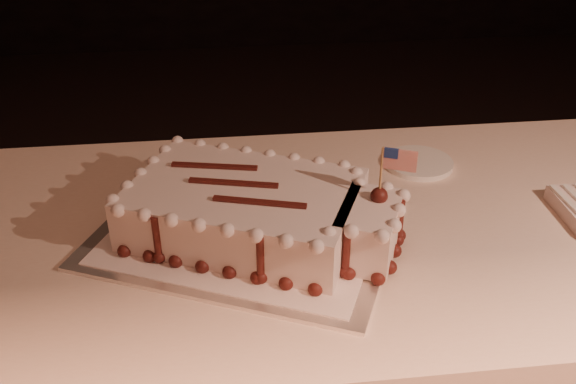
{
  "coord_description": "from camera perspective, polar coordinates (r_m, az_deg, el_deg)",
  "views": [
    {
      "loc": [
        -0.15,
        -0.41,
        1.43
      ],
      "look_at": [
        -0.03,
        0.58,
        0.84
      ],
      "focal_mm": 40.0,
      "sensor_mm": 36.0,
      "label": 1
    }
  ],
  "objects": [
    {
      "name": "banquet_table",
      "position": [
        1.47,
        1.27,
        -15.15
      ],
      "size": [
        2.4,
        0.8,
        0.75
      ],
      "primitive_type": "cube",
      "color": "beige",
      "rests_on": "ground"
    },
    {
      "name": "doily",
      "position": [
        1.2,
        -3.82,
        -3.47
      ],
      "size": [
        0.58,
        0.53,
        0.0
      ],
      "primitive_type": "cube",
      "rotation": [
        0.0,
        0.0,
        -0.42
      ],
      "color": "white",
      "rests_on": "cake_board"
    },
    {
      "name": "sheet_cake",
      "position": [
        1.16,
        -2.59,
        -1.71
      ],
      "size": [
        0.53,
        0.42,
        0.2
      ],
      "color": "silver",
      "rests_on": "doily"
    },
    {
      "name": "side_plate",
      "position": [
        1.46,
        11.51,
        2.56
      ],
      "size": [
        0.15,
        0.15,
        0.01
      ],
      "primitive_type": "cylinder",
      "color": "white",
      "rests_on": "banquet_table"
    },
    {
      "name": "cake_board",
      "position": [
        1.2,
        -3.81,
        -3.67
      ],
      "size": [
        0.65,
        0.58,
        0.01
      ],
      "primitive_type": "cube",
      "rotation": [
        0.0,
        0.0,
        -0.42
      ],
      "color": "silver",
      "rests_on": "banquet_table"
    }
  ]
}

